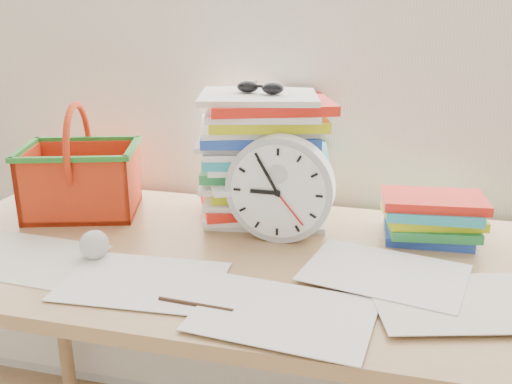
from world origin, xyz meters
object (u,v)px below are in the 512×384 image
(desk, at_px, (226,282))
(basket, at_px, (80,160))
(paper_stack, at_px, (264,157))
(clock, at_px, (280,189))
(book_stack, at_px, (428,216))

(desk, height_order, basket, basket)
(paper_stack, distance_m, clock, 0.16)
(paper_stack, xyz_separation_m, book_stack, (0.40, -0.04, -0.10))
(basket, bearing_deg, clock, -22.72)
(paper_stack, bearing_deg, desk, -97.44)
(book_stack, distance_m, basket, 0.87)
(desk, bearing_deg, paper_stack, 82.56)
(desk, xyz_separation_m, basket, (-0.43, 0.15, 0.21))
(clock, bearing_deg, desk, -135.35)
(paper_stack, bearing_deg, book_stack, -5.16)
(paper_stack, bearing_deg, clock, -62.68)
(paper_stack, distance_m, basket, 0.47)
(desk, relative_size, book_stack, 5.60)
(clock, relative_size, basket, 0.87)
(desk, distance_m, paper_stack, 0.33)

